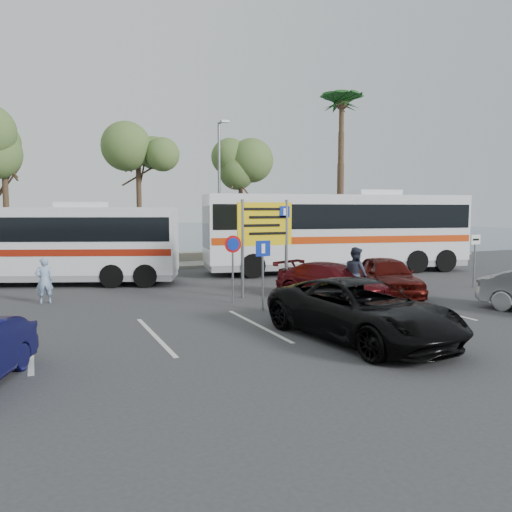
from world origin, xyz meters
name	(u,v)px	position (x,y,z in m)	size (l,w,h in m)	color
ground	(280,315)	(0.00, 0.00, 0.00)	(120.00, 120.00, 0.00)	#313134
kerb_strip	(167,266)	(0.00, 14.00, 0.07)	(44.00, 2.40, 0.15)	gray
seawall	(159,259)	(0.00, 16.00, 0.30)	(48.00, 0.80, 0.60)	#A99E87
sea	(86,233)	(0.00, 60.00, 0.01)	(140.00, 140.00, 0.00)	#465970
tree_left	(4,152)	(-8.00, 14.00, 6.00)	(3.20, 3.20, 7.20)	#382619
tree_mid	(138,146)	(-1.50, 14.00, 6.65)	(3.20, 3.20, 8.00)	#382619
tree_right	(241,160)	(4.50, 14.00, 6.17)	(3.20, 3.20, 7.40)	#382619
palm_tree	(342,105)	(11.50, 14.00, 9.87)	(4.80, 4.80, 11.20)	#382619
street_lamp_right	(220,186)	(3.00, 13.52, 4.60)	(0.45, 1.15, 8.01)	slate
direction_sign	(265,231)	(1.00, 3.20, 2.43)	(2.20, 0.12, 3.60)	slate
sign_no_stop	(233,258)	(-0.60, 2.38, 1.58)	(0.60, 0.08, 2.35)	slate
sign_parking	(263,265)	(-0.20, 0.79, 1.47)	(0.50, 0.07, 2.25)	slate
sign_taxi	(475,253)	(9.80, 1.49, 1.42)	(0.50, 0.07, 2.20)	slate
lane_markings	(259,325)	(-1.14, -1.00, 0.00)	(12.02, 4.20, 0.01)	silver
coach_bus_left	(42,246)	(-6.50, 9.75, 1.65)	(11.50, 6.43, 3.55)	white
coach_bus_right	(337,234)	(7.50, 8.26, 1.97)	(13.91, 5.46, 4.24)	white
car_maroon	(333,282)	(2.90, 1.50, 0.65)	(1.83, 4.51, 1.31)	#530D12
car_red	(387,276)	(5.30, 1.50, 0.73)	(1.73, 4.29, 1.46)	#480D0A
suv_black	(362,310)	(0.50, -3.50, 0.75)	(2.49, 5.39, 1.50)	black
pedestrian_near	(44,280)	(-6.56, 5.00, 0.80)	(0.58, 0.38, 1.59)	#869FC3
pedestrian_far	(356,274)	(3.53, 1.00, 0.96)	(0.93, 0.73, 1.92)	#2E3245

